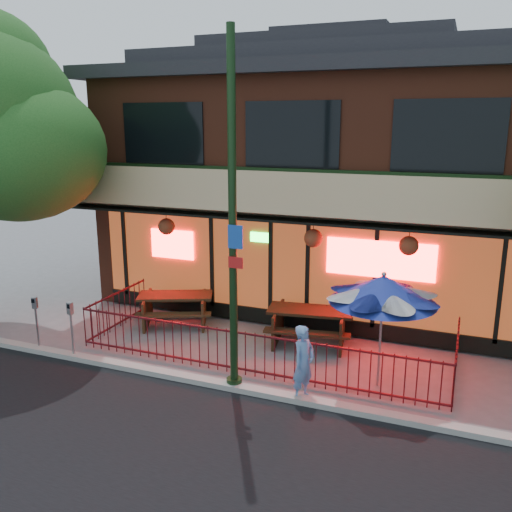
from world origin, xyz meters
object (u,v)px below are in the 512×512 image
at_px(picnic_table_right, 310,321).
at_px(picnic_table_left, 176,305).
at_px(pedestrian, 304,363).
at_px(patio_umbrella, 383,289).
at_px(parking_meter_near, 71,321).
at_px(street_light, 233,238).
at_px(parking_meter_far, 36,315).

bearing_deg(picnic_table_right, picnic_table_left, -178.68).
relative_size(picnic_table_right, pedestrian, 1.48).
height_order(patio_umbrella, parking_meter_near, patio_umbrella).
relative_size(street_light, picnic_table_right, 3.10).
distance_m(pedestrian, parking_meter_far, 6.54).
relative_size(street_light, picnic_table_left, 2.94).
height_order(street_light, parking_meter_far, street_light).
xyz_separation_m(patio_umbrella, pedestrian, (-1.28, -1.11, -1.32)).
relative_size(picnic_table_left, patio_umbrella, 0.97).
bearing_deg(parking_meter_near, patio_umbrella, 10.44).
distance_m(pedestrian, parking_meter_near, 5.45).
relative_size(patio_umbrella, parking_meter_far, 1.84).
height_order(patio_umbrella, parking_meter_far, patio_umbrella).
height_order(picnic_table_right, pedestrian, pedestrian).
bearing_deg(patio_umbrella, pedestrian, -139.07).
xyz_separation_m(street_light, parking_meter_far, (-5.10, 0.00, -2.25)).
distance_m(street_light, pedestrian, 2.79).
xyz_separation_m(pedestrian, parking_meter_far, (-6.54, -0.05, 0.13)).
bearing_deg(picnic_table_right, parking_meter_near, -149.03).
distance_m(picnic_table_left, pedestrian, 5.11).
bearing_deg(parking_meter_near, picnic_table_left, 68.65).
height_order(street_light, picnic_table_right, street_light).
bearing_deg(picnic_table_left, picnic_table_right, 1.32).
distance_m(picnic_table_left, patio_umbrella, 6.05).
bearing_deg(picnic_table_left, patio_umbrella, -15.42).
distance_m(patio_umbrella, pedestrian, 2.15).
relative_size(picnic_table_left, pedestrian, 1.56).
xyz_separation_m(picnic_table_left, parking_meter_far, (-2.19, -2.71, 0.35)).
distance_m(picnic_table_right, parking_meter_near, 5.61).
bearing_deg(picnic_table_left, street_light, -43.04).
height_order(picnic_table_right, patio_umbrella, patio_umbrella).
relative_size(picnic_table_right, patio_umbrella, 0.92).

